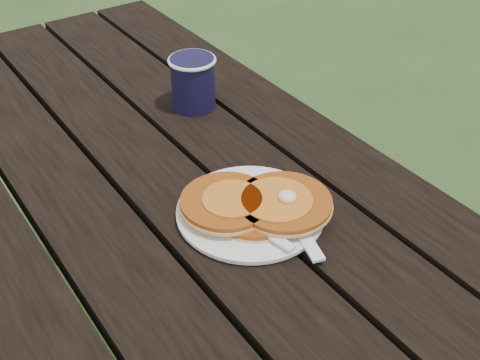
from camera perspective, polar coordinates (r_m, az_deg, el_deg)
picnic_table at (r=1.27m, az=-3.60°, el=-16.27°), size 1.36×1.80×0.75m
plate at (r=0.97m, az=1.00°, el=-3.05°), size 0.24×0.24×0.01m
pancake_stack at (r=0.96m, az=1.63°, el=-2.27°), size 0.22×0.20×0.04m
knife at (r=0.95m, az=5.28°, el=-4.01°), size 0.07×0.18×0.00m
fork at (r=0.92m, az=2.42°, el=-4.92°), size 0.06×0.16×0.01m
coffee_cup at (r=1.24m, az=-4.49°, el=9.45°), size 0.10×0.10×0.11m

